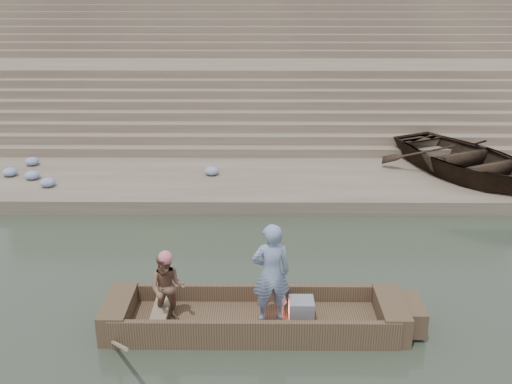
{
  "coord_description": "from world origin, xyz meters",
  "views": [
    {
      "loc": [
        0.14,
        -8.17,
        6.23
      ],
      "look_at": [
        0.04,
        4.22,
        1.4
      ],
      "focal_mm": 39.13,
      "sensor_mm": 36.0,
      "label": 1
    }
  ],
  "objects_px": {
    "standing_man": "(271,273)",
    "rowing_man": "(167,288)",
    "main_rowboat": "(255,323)",
    "beached_rowboat": "(466,159)",
    "television": "(301,309)"
  },
  "relations": [
    {
      "from": "standing_man",
      "to": "rowing_man",
      "type": "height_order",
      "value": "standing_man"
    },
    {
      "from": "main_rowboat",
      "to": "rowing_man",
      "type": "distance_m",
      "value": 1.78
    },
    {
      "from": "beached_rowboat",
      "to": "main_rowboat",
      "type": "bearing_deg",
      "value": -156.56
    },
    {
      "from": "main_rowboat",
      "to": "rowing_man",
      "type": "bearing_deg",
      "value": -177.37
    },
    {
      "from": "standing_man",
      "to": "beached_rowboat",
      "type": "height_order",
      "value": "standing_man"
    },
    {
      "from": "main_rowboat",
      "to": "rowing_man",
      "type": "relative_size",
      "value": 3.66
    },
    {
      "from": "rowing_man",
      "to": "standing_man",
      "type": "bearing_deg",
      "value": 3.35
    },
    {
      "from": "main_rowboat",
      "to": "beached_rowboat",
      "type": "distance_m",
      "value": 9.97
    },
    {
      "from": "standing_man",
      "to": "rowing_man",
      "type": "bearing_deg",
      "value": -8.85
    },
    {
      "from": "main_rowboat",
      "to": "beached_rowboat",
      "type": "bearing_deg",
      "value": 49.47
    },
    {
      "from": "main_rowboat",
      "to": "television",
      "type": "distance_m",
      "value": 0.92
    },
    {
      "from": "main_rowboat",
      "to": "rowing_man",
      "type": "height_order",
      "value": "rowing_man"
    },
    {
      "from": "main_rowboat",
      "to": "beached_rowboat",
      "type": "xyz_separation_m",
      "value": [
        6.46,
        7.55,
        0.84
      ]
    },
    {
      "from": "standing_man",
      "to": "television",
      "type": "distance_m",
      "value": 0.96
    },
    {
      "from": "standing_man",
      "to": "rowing_man",
      "type": "distance_m",
      "value": 1.92
    }
  ]
}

